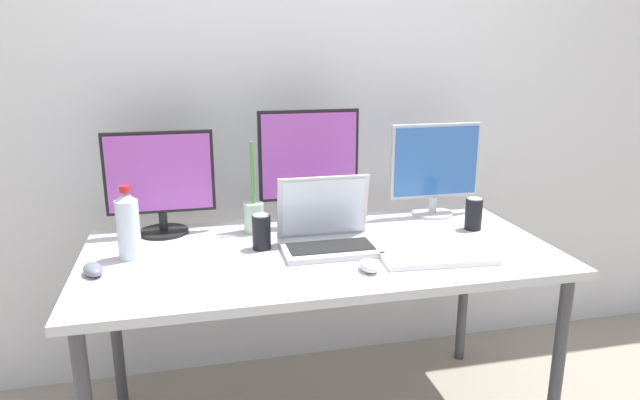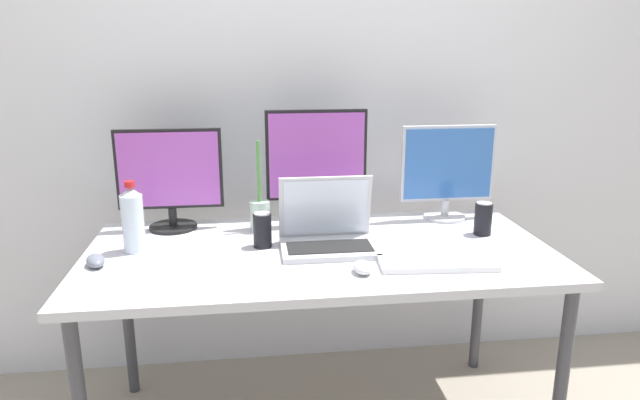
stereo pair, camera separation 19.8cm
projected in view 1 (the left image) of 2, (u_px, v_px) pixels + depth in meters
name	position (u px, v px, depth m)	size (l,w,h in m)	color
wall_back	(288.00, 79.00, 2.43)	(7.00, 0.08, 2.60)	silver
work_desk	(320.00, 264.00, 2.04)	(1.65, 0.82, 0.74)	#424247
monitor_left	(160.00, 180.00, 2.14)	(0.40, 0.19, 0.39)	black
monitor_center	(309.00, 166.00, 2.24)	(0.40, 0.22, 0.46)	black
monitor_right	(435.00, 167.00, 2.38)	(0.39, 0.17, 0.39)	silver
laptop_silver	(327.00, 232.00, 2.03)	(0.34, 0.24, 0.25)	silver
keyboard_main	(439.00, 258.00, 1.91)	(0.38, 0.14, 0.02)	white
mouse_by_keyboard	(369.00, 266.00, 1.82)	(0.06, 0.09, 0.04)	silver
mouse_by_laptop	(93.00, 269.00, 1.79)	(0.06, 0.10, 0.04)	slate
water_bottle	(128.00, 225.00, 1.91)	(0.08, 0.08, 0.25)	silver
soda_can_near_keyboard	(474.00, 214.00, 2.23)	(0.07, 0.07, 0.13)	black
soda_can_by_laptop	(261.00, 232.00, 2.01)	(0.07, 0.07, 0.13)	black
bamboo_vase	(254.00, 215.00, 2.19)	(0.08, 0.08, 0.35)	#B2D1B7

